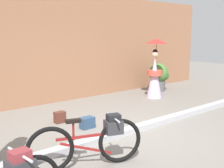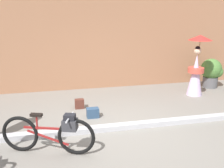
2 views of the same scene
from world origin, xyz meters
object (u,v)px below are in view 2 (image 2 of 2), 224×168
at_px(person_with_parasol, 197,67).
at_px(backpack_on_pavement, 93,113).
at_px(potted_plant_by_door, 212,72).
at_px(backpack_spare, 79,104).
at_px(bicycle_near_officer, 52,133).

distance_m(person_with_parasol, backpack_on_pavement, 3.70).
relative_size(potted_plant_by_door, backpack_spare, 3.87).
xyz_separation_m(backpack_on_pavement, backpack_spare, (-0.25, 0.72, 0.01)).
distance_m(bicycle_near_officer, person_with_parasol, 5.21).
distance_m(person_with_parasol, backpack_spare, 3.79).
bearing_deg(backpack_on_pavement, bicycle_near_officer, -123.39).
bearing_deg(potted_plant_by_door, backpack_spare, -167.27).
distance_m(bicycle_near_officer, backpack_spare, 2.40).
xyz_separation_m(bicycle_near_officer, backpack_on_pavement, (1.01, 1.54, -0.29)).
bearing_deg(potted_plant_by_door, bicycle_near_officer, -148.60).
bearing_deg(bicycle_near_officer, person_with_parasol, 30.86).
relative_size(person_with_parasol, backpack_on_pavement, 6.25).
bearing_deg(backpack_on_pavement, backpack_spare, 109.13).
height_order(person_with_parasol, backpack_on_pavement, person_with_parasol).
bearing_deg(backpack_spare, potted_plant_by_door, 12.73).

